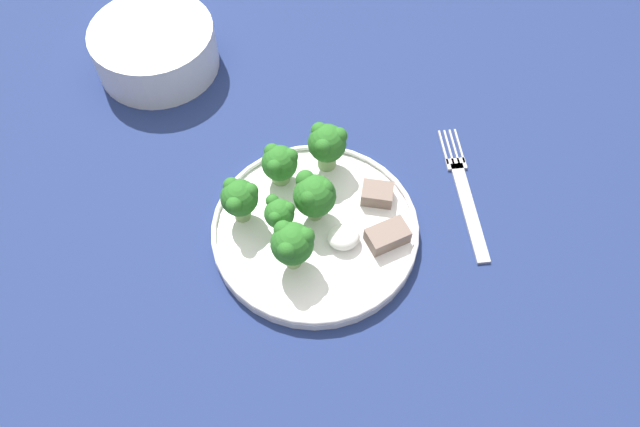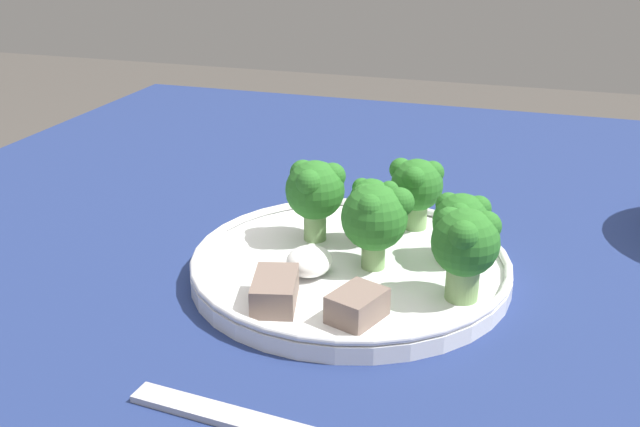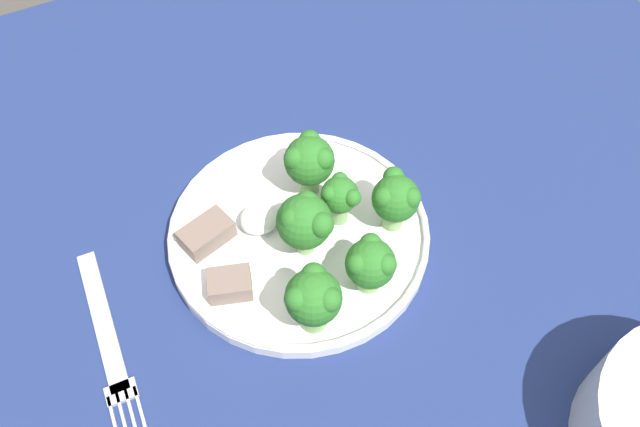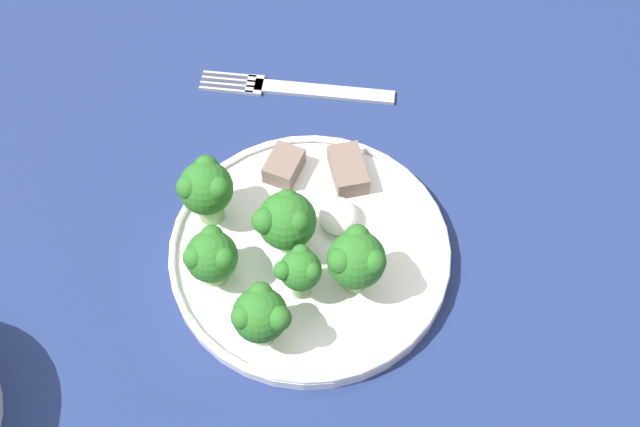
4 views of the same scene
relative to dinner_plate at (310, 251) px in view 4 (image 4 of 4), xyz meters
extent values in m
cube|color=navy|center=(0.01, 0.02, -0.02)|extent=(1.09, 0.96, 0.03)
cylinder|color=brown|center=(0.50, -0.40, -0.38)|extent=(0.06, 0.06, 0.69)
cylinder|color=brown|center=(0.50, 0.44, -0.38)|extent=(0.06, 0.06, 0.69)
cylinder|color=white|center=(0.00, 0.00, 0.00)|extent=(0.23, 0.23, 0.01)
torus|color=white|center=(0.00, 0.00, 0.01)|extent=(0.23, 0.23, 0.01)
cube|color=#B2B2B7|center=(0.18, -0.01, -0.01)|extent=(0.03, 0.14, 0.00)
cube|color=#B2B2B7|center=(0.19, 0.06, -0.01)|extent=(0.03, 0.02, 0.00)
cube|color=#B2B2B7|center=(0.20, 0.09, -0.01)|extent=(0.01, 0.05, 0.00)
cube|color=#B2B2B7|center=(0.19, 0.09, -0.01)|extent=(0.01, 0.05, 0.00)
cube|color=#B2B2B7|center=(0.18, 0.09, -0.01)|extent=(0.01, 0.05, 0.00)
cube|color=#B2B2B7|center=(0.18, 0.09, -0.01)|extent=(0.01, 0.05, 0.00)
cylinder|color=#7FA866|center=(-0.04, 0.01, 0.01)|extent=(0.02, 0.02, 0.02)
sphere|color=#286B23|center=(-0.04, 0.01, 0.04)|extent=(0.03, 0.03, 0.03)
sphere|color=#286B23|center=(-0.03, 0.01, 0.05)|extent=(0.01, 0.01, 0.01)
sphere|color=#286B23|center=(-0.04, 0.01, 0.05)|extent=(0.01, 0.01, 0.01)
sphere|color=#286B23|center=(-0.04, 0.00, 0.05)|extent=(0.01, 0.01, 0.01)
cylinder|color=#7FA866|center=(-0.03, 0.07, 0.01)|extent=(0.02, 0.02, 0.02)
sphere|color=#286B23|center=(-0.03, 0.07, 0.03)|extent=(0.04, 0.04, 0.04)
sphere|color=#286B23|center=(-0.01, 0.07, 0.04)|extent=(0.02, 0.02, 0.02)
sphere|color=#286B23|center=(-0.03, 0.09, 0.04)|extent=(0.02, 0.02, 0.02)
sphere|color=#286B23|center=(-0.03, 0.06, 0.04)|extent=(0.02, 0.02, 0.02)
cylinder|color=#7FA866|center=(-0.03, -0.04, 0.02)|extent=(0.02, 0.02, 0.02)
sphere|color=#286B23|center=(-0.03, -0.04, 0.04)|extent=(0.05, 0.05, 0.05)
sphere|color=#286B23|center=(-0.02, -0.04, 0.05)|extent=(0.02, 0.02, 0.02)
sphere|color=#286B23|center=(-0.04, -0.03, 0.05)|extent=(0.02, 0.02, 0.02)
sphere|color=#286B23|center=(-0.04, -0.05, 0.05)|extent=(0.02, 0.02, 0.02)
cylinder|color=#7FA866|center=(0.03, 0.08, 0.02)|extent=(0.02, 0.02, 0.03)
sphere|color=#286B23|center=(0.03, 0.08, 0.04)|extent=(0.04, 0.04, 0.04)
sphere|color=#286B23|center=(0.04, 0.08, 0.05)|extent=(0.02, 0.02, 0.02)
sphere|color=#286B23|center=(0.02, 0.10, 0.05)|extent=(0.02, 0.02, 0.02)
sphere|color=#286B23|center=(0.02, 0.07, 0.05)|extent=(0.02, 0.02, 0.02)
cylinder|color=#7FA866|center=(0.00, 0.02, 0.01)|extent=(0.02, 0.02, 0.02)
sphere|color=#286B23|center=(0.00, 0.02, 0.04)|extent=(0.05, 0.05, 0.05)
sphere|color=#286B23|center=(0.02, 0.02, 0.05)|extent=(0.02, 0.02, 0.02)
sphere|color=#286B23|center=(0.00, 0.03, 0.05)|extent=(0.02, 0.02, 0.02)
sphere|color=#286B23|center=(0.00, 0.01, 0.05)|extent=(0.02, 0.02, 0.02)
cylinder|color=#7FA866|center=(-0.08, 0.03, 0.01)|extent=(0.02, 0.02, 0.02)
sphere|color=#286B23|center=(-0.08, 0.03, 0.04)|extent=(0.04, 0.04, 0.04)
sphere|color=#286B23|center=(-0.06, 0.03, 0.05)|extent=(0.02, 0.02, 0.02)
sphere|color=#286B23|center=(-0.08, 0.04, 0.05)|extent=(0.02, 0.02, 0.02)
sphere|color=#286B23|center=(-0.08, 0.02, 0.05)|extent=(0.02, 0.02, 0.02)
cube|color=#756056|center=(0.08, 0.03, 0.01)|extent=(0.04, 0.04, 0.02)
cube|color=#756056|center=(0.07, -0.03, 0.01)|extent=(0.05, 0.04, 0.02)
ellipsoid|color=white|center=(0.03, -0.02, 0.01)|extent=(0.04, 0.03, 0.02)
camera|label=1|loc=(-0.06, -0.35, 0.60)|focal=35.00mm
camera|label=2|loc=(0.47, 0.13, 0.24)|focal=42.00mm
camera|label=3|loc=(0.13, 0.28, 0.46)|focal=35.00mm
camera|label=4|loc=(-0.30, -0.02, 0.54)|focal=42.00mm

